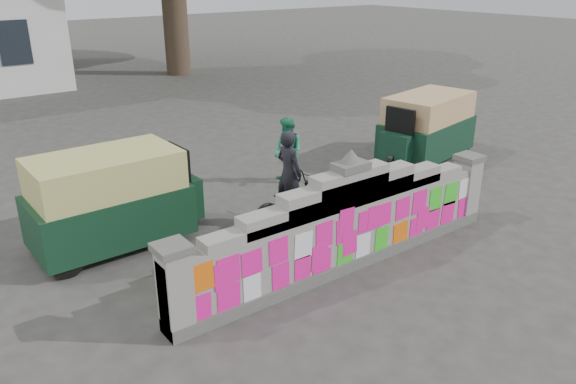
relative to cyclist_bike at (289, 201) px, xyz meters
name	(u,v)px	position (x,y,z in m)	size (l,w,h in m)	color
ground	(346,266)	(-0.23, -1.86, -0.47)	(100.00, 100.00, 0.00)	#383533
parapet_wall	(348,225)	(-0.23, -1.87, 0.28)	(6.48, 0.44, 2.01)	#4C4C49
cyclist_bike	(289,201)	(0.00, 0.00, 0.00)	(0.63, 1.80, 0.95)	black
cyclist_rider	(289,185)	(0.00, 0.00, 0.33)	(0.58, 0.38, 1.60)	black
pedestrian	(288,151)	(1.30, 1.78, 0.28)	(0.73, 0.57, 1.50)	#268E65
rickshaw_left	(113,199)	(-2.92, 1.14, 0.40)	(3.05, 1.46, 1.68)	#11331E
rickshaw_right	(426,127)	(5.09, 1.07, 0.39)	(3.08, 1.84, 1.65)	#103222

